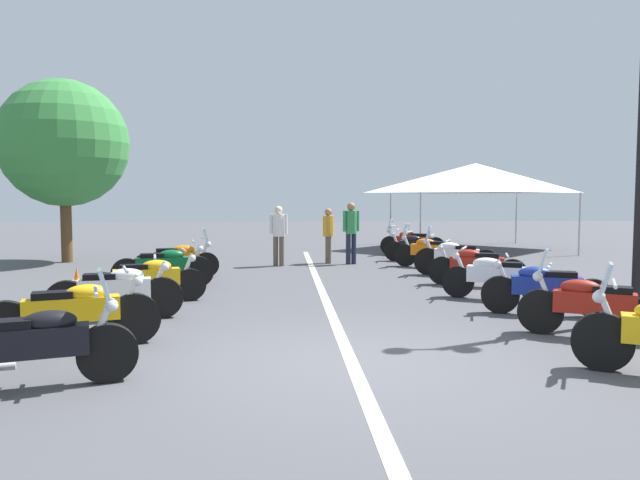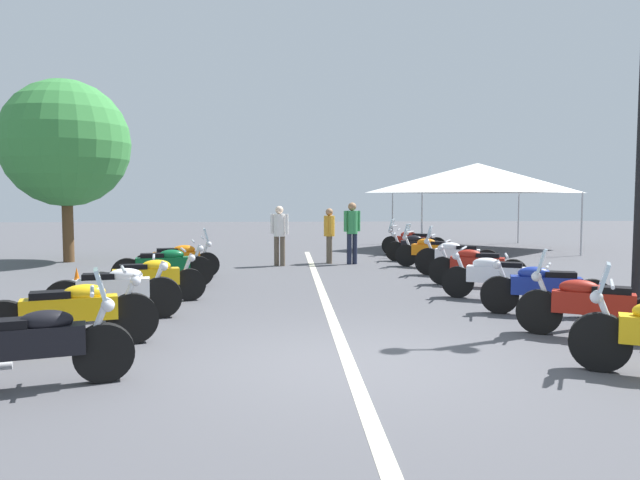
# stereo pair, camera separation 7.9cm
# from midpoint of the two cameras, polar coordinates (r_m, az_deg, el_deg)

# --- Properties ---
(ground_plane) EXTENTS (80.00, 80.00, 0.00)m
(ground_plane) POSITION_cam_midpoint_polar(r_m,az_deg,el_deg) (7.08, 3.11, -11.77)
(ground_plane) COLOR #4C4C51
(lane_centre_stripe) EXTENTS (19.77, 0.16, 0.01)m
(lane_centre_stripe) POSITION_cam_midpoint_polar(r_m,az_deg,el_deg) (11.17, 0.71, -5.84)
(lane_centre_stripe) COLOR beige
(lane_centre_stripe) RESTS_ON ground_plane
(motorcycle_left_row_0) EXTENTS (0.87, 2.01, 1.20)m
(motorcycle_left_row_0) POSITION_cam_midpoint_polar(r_m,az_deg,el_deg) (6.70, -25.76, -9.02)
(motorcycle_left_row_0) COLOR black
(motorcycle_left_row_0) RESTS_ON ground_plane
(motorcycle_left_row_1) EXTENTS (0.92, 2.13, 1.02)m
(motorcycle_left_row_1) POSITION_cam_midpoint_polar(r_m,az_deg,el_deg) (8.24, -22.53, -6.47)
(motorcycle_left_row_1) COLOR black
(motorcycle_left_row_1) RESTS_ON ground_plane
(motorcycle_left_row_2) EXTENTS (0.73, 2.07, 1.01)m
(motorcycle_left_row_2) POSITION_cam_midpoint_polar(r_m,az_deg,el_deg) (9.89, -18.88, -4.67)
(motorcycle_left_row_2) COLOR black
(motorcycle_left_row_2) RESTS_ON ground_plane
(motorcycle_left_row_3) EXTENTS (0.85, 2.11, 0.98)m
(motorcycle_left_row_3) POSITION_cam_midpoint_polar(r_m,az_deg,el_deg) (11.33, -16.07, -3.60)
(motorcycle_left_row_3) COLOR black
(motorcycle_left_row_3) RESTS_ON ground_plane
(motorcycle_left_row_4) EXTENTS (0.75, 2.11, 1.01)m
(motorcycle_left_row_4) POSITION_cam_midpoint_polar(r_m,az_deg,el_deg) (13.06, -14.60, -2.48)
(motorcycle_left_row_4) COLOR black
(motorcycle_left_row_4) RESTS_ON ground_plane
(motorcycle_left_row_5) EXTENTS (0.73, 2.02, 1.19)m
(motorcycle_left_row_5) POSITION_cam_midpoint_polar(r_m,az_deg,el_deg) (14.61, -13.35, -1.80)
(motorcycle_left_row_5) COLOR black
(motorcycle_left_row_5) RESTS_ON ground_plane
(motorcycle_right_row_1) EXTENTS (1.10, 1.83, 1.21)m
(motorcycle_right_row_1) POSITION_cam_midpoint_polar(r_m,az_deg,el_deg) (8.99, 24.80, -5.70)
(motorcycle_right_row_1) COLOR black
(motorcycle_right_row_1) RESTS_ON ground_plane
(motorcycle_right_row_2) EXTENTS (0.92, 2.01, 0.99)m
(motorcycle_right_row_2) POSITION_cam_midpoint_polar(r_m,az_deg,el_deg) (10.42, 20.96, -4.34)
(motorcycle_right_row_2) COLOR black
(motorcycle_right_row_2) RESTS_ON ground_plane
(motorcycle_right_row_3) EXTENTS (1.04, 1.90, 0.98)m
(motorcycle_right_row_3) POSITION_cam_midpoint_polar(r_m,az_deg,el_deg) (11.70, 16.68, -3.37)
(motorcycle_right_row_3) COLOR black
(motorcycle_right_row_3) RESTS_ON ground_plane
(motorcycle_right_row_4) EXTENTS (1.05, 1.99, 0.99)m
(motorcycle_right_row_4) POSITION_cam_midpoint_polar(r_m,az_deg,el_deg) (13.33, 14.96, -2.41)
(motorcycle_right_row_4) COLOR black
(motorcycle_right_row_4) RESTS_ON ground_plane
(motorcycle_right_row_5) EXTENTS (0.98, 1.99, 1.23)m
(motorcycle_right_row_5) POSITION_cam_midpoint_polar(r_m,az_deg,el_deg) (14.94, 13.11, -1.58)
(motorcycle_right_row_5) COLOR black
(motorcycle_right_row_5) RESTS_ON ground_plane
(motorcycle_right_row_6) EXTENTS (1.15, 1.93, 1.20)m
(motorcycle_right_row_6) POSITION_cam_midpoint_polar(r_m,az_deg,el_deg) (16.58, 10.82, -1.04)
(motorcycle_right_row_6) COLOR black
(motorcycle_right_row_6) RESTS_ON ground_plane
(motorcycle_right_row_7) EXTENTS (0.88, 2.00, 0.98)m
(motorcycle_right_row_7) POSITION_cam_midpoint_polar(r_m,az_deg,el_deg) (18.10, 9.60, -0.65)
(motorcycle_right_row_7) COLOR black
(motorcycle_right_row_7) RESTS_ON ground_plane
(motorcycle_right_row_8) EXTENTS (1.10, 2.00, 1.21)m
(motorcycle_right_row_8) POSITION_cam_midpoint_polar(r_m,az_deg,el_deg) (19.78, 9.02, -0.17)
(motorcycle_right_row_8) COLOR black
(motorcycle_right_row_8) RESTS_ON ground_plane
(traffic_cone_0) EXTENTS (0.36, 0.36, 0.61)m
(traffic_cone_0) POSITION_cam_midpoint_polar(r_m,az_deg,el_deg) (12.18, -22.16, -3.95)
(traffic_cone_0) COLOR orange
(traffic_cone_0) RESTS_ON ground_plane
(bystander_0) EXTENTS (0.53, 0.32, 1.61)m
(bystander_0) POSITION_cam_midpoint_polar(r_m,az_deg,el_deg) (17.34, 1.03, 0.84)
(bystander_0) COLOR brown
(bystander_0) RESTS_ON ground_plane
(bystander_2) EXTENTS (0.32, 0.50, 1.79)m
(bystander_2) POSITION_cam_midpoint_polar(r_m,az_deg,el_deg) (17.13, 3.24, 1.18)
(bystander_2) COLOR #1E2338
(bystander_2) RESTS_ON ground_plane
(bystander_3) EXTENTS (0.32, 0.51, 1.69)m
(bystander_3) POSITION_cam_midpoint_polar(r_m,az_deg,el_deg) (16.71, -3.79, 0.89)
(bystander_3) COLOR brown
(bystander_3) RESTS_ON ground_plane
(roadside_tree_0) EXTENTS (3.74, 3.74, 5.39)m
(roadside_tree_0) POSITION_cam_midpoint_polar(r_m,az_deg,el_deg) (19.25, -23.18, 8.51)
(roadside_tree_0) COLOR brown
(roadside_tree_0) RESTS_ON ground_plane
(event_tent) EXTENTS (5.95, 5.95, 3.20)m
(event_tent) POSITION_cam_midpoint_polar(r_m,az_deg,el_deg) (22.89, 14.97, 5.78)
(event_tent) COLOR white
(event_tent) RESTS_ON ground_plane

